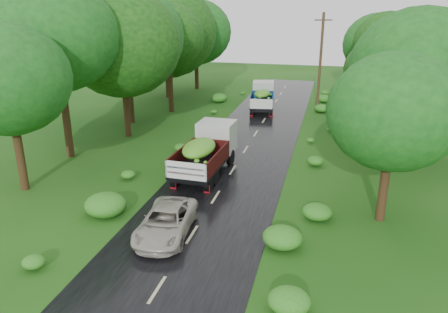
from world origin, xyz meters
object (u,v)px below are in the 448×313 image
(truck_far, at_px, (263,96))
(car, at_px, (166,222))
(utility_pole, at_px, (320,62))
(truck_near, at_px, (207,149))

(truck_far, distance_m, car, 24.11)
(truck_far, relative_size, utility_pole, 0.67)
(truck_near, height_order, utility_pole, utility_pole)
(truck_near, distance_m, utility_pole, 18.35)
(truck_near, distance_m, car, 7.55)
(truck_near, relative_size, car, 1.44)
(truck_far, distance_m, utility_pole, 5.97)
(truck_far, bearing_deg, car, -97.87)
(car, distance_m, utility_pole, 25.56)
(truck_far, xyz_separation_m, utility_pole, (5.02, 0.60, 3.16))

